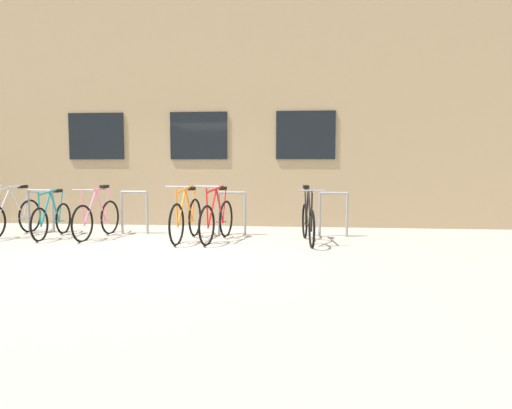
{
  "coord_description": "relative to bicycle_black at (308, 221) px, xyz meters",
  "views": [
    {
      "loc": [
        2.29,
        -7.21,
        1.44
      ],
      "look_at": [
        1.45,
        1.6,
        0.64
      ],
      "focal_mm": 32.62,
      "sensor_mm": 36.0,
      "label": 1
    }
  ],
  "objects": [
    {
      "name": "bicycle_pink",
      "position": [
        -4.06,
        0.17,
        0.0
      ],
      "size": [
        0.44,
        1.67,
        1.02
      ],
      "color": "black",
      "rests_on": "ground"
    },
    {
      "name": "bike_rack",
      "position": [
        -2.5,
        0.7,
        0.15
      ],
      "size": [
        6.58,
        0.05,
        0.88
      ],
      "color": "gray",
      "rests_on": "ground"
    },
    {
      "name": "bicycle_black",
      "position": [
        0.0,
        0.0,
        0.0
      ],
      "size": [
        0.44,
        1.73,
        1.04
      ],
      "color": "black",
      "rests_on": "ground"
    },
    {
      "name": "storefront_building",
      "position": [
        -2.44,
        5.41,
        2.53
      ],
      "size": [
        28.0,
        6.87,
        5.82
      ],
      "color": "tan",
      "rests_on": "ground"
    },
    {
      "name": "bicycle_teal",
      "position": [
        -4.95,
        0.14,
        -0.02
      ],
      "size": [
        0.44,
        1.59,
        0.97
      ],
      "color": "black",
      "rests_on": "ground"
    },
    {
      "name": "bicycle_red",
      "position": [
        -1.68,
        0.03,
        0.01
      ],
      "size": [
        0.48,
        1.72,
        1.06
      ],
      "color": "black",
      "rests_on": "ground"
    },
    {
      "name": "bicycle_silver",
      "position": [
        -5.82,
        0.21,
        0.01
      ],
      "size": [
        0.44,
        1.75,
        1.04
      ],
      "color": "black",
      "rests_on": "ground"
    },
    {
      "name": "bicycle_orange",
      "position": [
        -2.26,
        0.05,
        0.03
      ],
      "size": [
        0.44,
        1.82,
        1.05
      ],
      "color": "black",
      "rests_on": "ground"
    },
    {
      "name": "ground_plane",
      "position": [
        -2.44,
        -1.2,
        -0.38
      ],
      "size": [
        42.0,
        42.0,
        0.0
      ],
      "primitive_type": "plane",
      "color": "#9E998E"
    }
  ]
}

